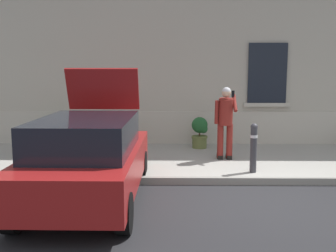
% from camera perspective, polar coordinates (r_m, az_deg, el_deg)
% --- Properties ---
extents(ground_plane, '(80.00, 80.00, 0.00)m').
position_cam_1_polar(ground_plane, '(7.34, 12.99, -10.37)').
color(ground_plane, '#232326').
extents(sidewalk, '(24.00, 3.60, 0.15)m').
position_cam_1_polar(sidewalk, '(9.97, 9.61, -4.87)').
color(sidewalk, '#99968E').
rests_on(sidewalk, ground).
extents(curb_edge, '(24.00, 0.12, 0.15)m').
position_cam_1_polar(curb_edge, '(8.19, 11.61, -7.80)').
color(curb_edge, gray).
rests_on(curb_edge, ground).
extents(building_facade, '(24.00, 1.52, 7.50)m').
position_cam_1_polar(building_facade, '(12.26, 8.24, 14.77)').
color(building_facade, '#B2AD9E').
rests_on(building_facade, ground).
extents(hatchback_car_red, '(1.82, 4.08, 2.34)m').
position_cam_1_polar(hatchback_car_red, '(7.01, -11.38, -4.40)').
color(hatchback_car_red, maroon).
rests_on(hatchback_car_red, ground).
extents(bollard_near_person, '(0.15, 0.15, 1.04)m').
position_cam_1_polar(bollard_near_person, '(8.47, 12.27, -2.86)').
color(bollard_near_person, '#333338').
rests_on(bollard_near_person, sidewalk).
extents(bollard_far_left, '(0.15, 0.15, 1.04)m').
position_cam_1_polar(bollard_far_left, '(8.51, -12.07, -2.80)').
color(bollard_far_left, '#333338').
rests_on(bollard_far_left, sidewalk).
extents(person_on_phone, '(0.51, 0.49, 1.75)m').
position_cam_1_polar(person_on_phone, '(9.47, 8.32, 1.09)').
color(person_on_phone, maroon).
rests_on(person_on_phone, sidewalk).
extents(planter_charcoal, '(0.44, 0.44, 0.86)m').
position_cam_1_polar(planter_charcoal, '(11.67, -16.24, -0.52)').
color(planter_charcoal, '#2D2D30').
rests_on(planter_charcoal, sidewalk).
extents(planter_terracotta, '(0.44, 0.44, 0.86)m').
position_cam_1_polar(planter_terracotta, '(10.81, -6.35, -0.92)').
color(planter_terracotta, '#B25B38').
rests_on(planter_terracotta, sidewalk).
extents(planter_olive, '(0.44, 0.44, 0.86)m').
position_cam_1_polar(planter_olive, '(10.89, 4.63, -0.83)').
color(planter_olive, '#606B38').
rests_on(planter_olive, sidewalk).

